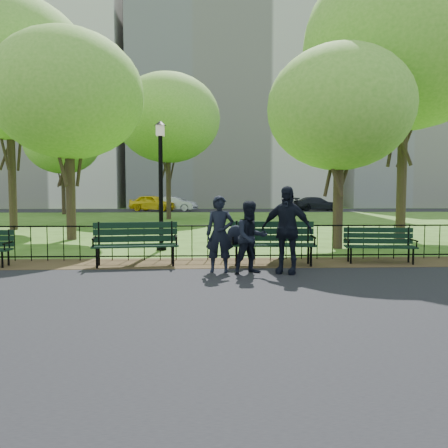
{
  "coord_description": "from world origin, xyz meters",
  "views": [
    {
      "loc": [
        -1.05,
        -8.98,
        1.69
      ],
      "look_at": [
        -0.61,
        1.5,
        0.96
      ],
      "focal_mm": 35.0,
      "sensor_mm": 36.0,
      "label": 1
    }
  ],
  "objects_px": {
    "tree_near_w": "(68,95)",
    "tree_near_e": "(340,108)",
    "park_bench_left_a": "(136,239)",
    "sedan_silver": "(175,204)",
    "tree_mid_e": "(406,43)",
    "sedan_dark": "(317,204)",
    "tree_mid_w": "(8,69)",
    "park_bench_main": "(260,237)",
    "person_mid": "(251,237)",
    "taxi": "(153,203)",
    "tree_far_w": "(62,142)",
    "lamppost": "(161,180)",
    "park_bench_right_a": "(379,241)",
    "tree_far_c": "(168,118)",
    "person_left": "(220,234)",
    "person_right": "(286,230)"
  },
  "relations": [
    {
      "from": "park_bench_right_a",
      "to": "lamppost",
      "type": "xyz_separation_m",
      "value": [
        -5.54,
        2.69,
        1.55
      ]
    },
    {
      "from": "park_bench_left_a",
      "to": "person_right",
      "type": "bearing_deg",
      "value": -26.34
    },
    {
      "from": "tree_near_w",
      "to": "taxi",
      "type": "xyz_separation_m",
      "value": [
        -0.15,
        26.06,
        -4.44
      ]
    },
    {
      "from": "park_bench_main",
      "to": "tree_mid_e",
      "type": "relative_size",
      "value": 0.2
    },
    {
      "from": "park_bench_main",
      "to": "tree_near_w",
      "type": "height_order",
      "value": "tree_near_w"
    },
    {
      "from": "park_bench_left_a",
      "to": "person_mid",
      "type": "xyz_separation_m",
      "value": [
        2.59,
        -1.14,
        0.14
      ]
    },
    {
      "from": "park_bench_left_a",
      "to": "tree_far_w",
      "type": "height_order",
      "value": "tree_far_w"
    },
    {
      "from": "tree_far_c",
      "to": "tree_far_w",
      "type": "height_order",
      "value": "tree_far_c"
    },
    {
      "from": "park_bench_main",
      "to": "tree_mid_w",
      "type": "xyz_separation_m",
      "value": [
        -10.28,
        10.64,
        6.73
      ]
    },
    {
      "from": "tree_near_e",
      "to": "tree_mid_w",
      "type": "height_order",
      "value": "tree_mid_w"
    },
    {
      "from": "park_bench_left_a",
      "to": "tree_near_e",
      "type": "height_order",
      "value": "tree_near_e"
    },
    {
      "from": "tree_near_w",
      "to": "taxi",
      "type": "height_order",
      "value": "tree_near_w"
    },
    {
      "from": "park_bench_right_a",
      "to": "lamppost",
      "type": "distance_m",
      "value": 6.35
    },
    {
      "from": "tree_near_w",
      "to": "tree_mid_w",
      "type": "distance_m",
      "value": 6.53
    },
    {
      "from": "tree_mid_w",
      "to": "park_bench_main",
      "type": "bearing_deg",
      "value": -46.01
    },
    {
      "from": "park_bench_right_a",
      "to": "person_left",
      "type": "bearing_deg",
      "value": -156.76
    },
    {
      "from": "lamppost",
      "to": "tree_near_w",
      "type": "xyz_separation_m",
      "value": [
        -3.6,
        3.14,
        3.15
      ]
    },
    {
      "from": "park_bench_left_a",
      "to": "sedan_silver",
      "type": "height_order",
      "value": "sedan_silver"
    },
    {
      "from": "tree_mid_w",
      "to": "sedan_dark",
      "type": "relative_size",
      "value": 2.3
    },
    {
      "from": "park_bench_right_a",
      "to": "taxi",
      "type": "xyz_separation_m",
      "value": [
        -9.3,
        31.89,
        0.26
      ]
    },
    {
      "from": "tree_near_e",
      "to": "park_bench_right_a",
      "type": "bearing_deg",
      "value": -87.27
    },
    {
      "from": "park_bench_right_a",
      "to": "person_mid",
      "type": "bearing_deg",
      "value": -150.63
    },
    {
      "from": "tree_mid_e",
      "to": "sedan_dark",
      "type": "distance_m",
      "value": 27.13
    },
    {
      "from": "tree_near_e",
      "to": "sedan_dark",
      "type": "bearing_deg",
      "value": 76.82
    },
    {
      "from": "park_bench_left_a",
      "to": "tree_far_w",
      "type": "distance_m",
      "value": 28.38
    },
    {
      "from": "lamppost",
      "to": "park_bench_left_a",
      "type": "bearing_deg",
      "value": -96.2
    },
    {
      "from": "tree_mid_w",
      "to": "sedan_silver",
      "type": "xyz_separation_m",
      "value": [
        6.08,
        21.48,
        -6.7
      ]
    },
    {
      "from": "lamppost",
      "to": "tree_far_w",
      "type": "height_order",
      "value": "tree_far_w"
    },
    {
      "from": "person_mid",
      "to": "tree_far_w",
      "type": "bearing_deg",
      "value": 95.68
    },
    {
      "from": "person_right",
      "to": "tree_mid_w",
      "type": "bearing_deg",
      "value": 156.87
    },
    {
      "from": "person_right",
      "to": "lamppost",
      "type": "bearing_deg",
      "value": 151.76
    },
    {
      "from": "tree_mid_e",
      "to": "sedan_silver",
      "type": "relative_size",
      "value": 2.45
    },
    {
      "from": "park_bench_main",
      "to": "lamppost",
      "type": "height_order",
      "value": "lamppost"
    },
    {
      "from": "tree_far_w",
      "to": "sedan_dark",
      "type": "relative_size",
      "value": 1.82
    },
    {
      "from": "park_bench_left_a",
      "to": "sedan_dark",
      "type": "bearing_deg",
      "value": 61.12
    },
    {
      "from": "tree_near_w",
      "to": "tree_near_e",
      "type": "height_order",
      "value": "tree_near_w"
    },
    {
      "from": "tree_mid_w",
      "to": "person_right",
      "type": "bearing_deg",
      "value": -47.6
    },
    {
      "from": "person_mid",
      "to": "sedan_dark",
      "type": "height_order",
      "value": "person_mid"
    },
    {
      "from": "tree_far_w",
      "to": "person_left",
      "type": "height_order",
      "value": "tree_far_w"
    },
    {
      "from": "park_bench_main",
      "to": "tree_near_e",
      "type": "relative_size",
      "value": 0.34
    },
    {
      "from": "park_bench_left_a",
      "to": "sedan_dark",
      "type": "distance_m",
      "value": 34.26
    },
    {
      "from": "tree_mid_e",
      "to": "sedan_dark",
      "type": "relative_size",
      "value": 2.23
    },
    {
      "from": "park_bench_left_a",
      "to": "tree_near_e",
      "type": "relative_size",
      "value": 0.33
    },
    {
      "from": "person_mid",
      "to": "park_bench_main",
      "type": "bearing_deg",
      "value": 54.53
    },
    {
      "from": "park_bench_left_a",
      "to": "tree_near_w",
      "type": "relative_size",
      "value": 0.27
    },
    {
      "from": "park_bench_main",
      "to": "tree_mid_w",
      "type": "bearing_deg",
      "value": 138.48
    },
    {
      "from": "park_bench_right_a",
      "to": "tree_far_w",
      "type": "bearing_deg",
      "value": 129.25
    },
    {
      "from": "park_bench_right_a",
      "to": "tree_near_e",
      "type": "distance_m",
      "value": 4.74
    },
    {
      "from": "park_bench_main",
      "to": "tree_far_c",
      "type": "distance_m",
      "value": 20.04
    },
    {
      "from": "taxi",
      "to": "tree_far_c",
      "type": "bearing_deg",
      "value": -145.8
    }
  ]
}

